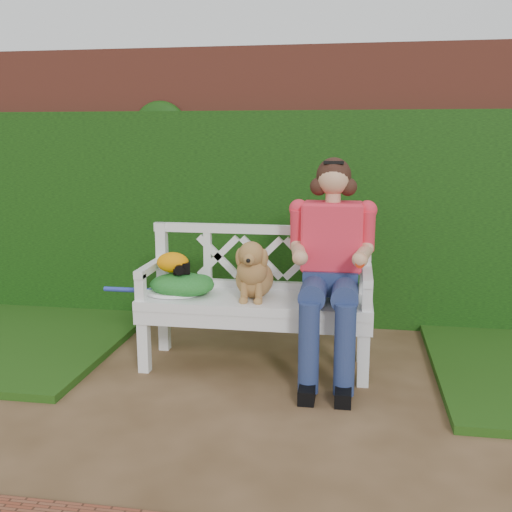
# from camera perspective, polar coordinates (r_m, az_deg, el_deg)

# --- Properties ---
(ground) EXTENTS (60.00, 60.00, 0.00)m
(ground) POSITION_cam_1_polar(r_m,az_deg,el_deg) (3.46, -0.87, -14.51)
(ground) COLOR #4A331D
(brick_wall) EXTENTS (10.00, 0.30, 2.20)m
(brick_wall) POSITION_cam_1_polar(r_m,az_deg,el_deg) (5.01, 2.99, 6.68)
(brick_wall) COLOR brown
(brick_wall) RESTS_ON ground
(ivy_hedge) EXTENTS (10.00, 0.18, 1.70)m
(ivy_hedge) POSITION_cam_1_polar(r_m,az_deg,el_deg) (4.82, 2.66, 3.50)
(ivy_hedge) COLOR #1E5911
(ivy_hedge) RESTS_ON ground
(garden_bench) EXTENTS (1.64, 0.77, 0.48)m
(garden_bench) POSITION_cam_1_polar(r_m,az_deg,el_deg) (3.98, 0.00, -7.21)
(garden_bench) COLOR white
(garden_bench) RESTS_ON ground
(seated_woman) EXTENTS (0.83, 0.92, 1.34)m
(seated_woman) POSITION_cam_1_polar(r_m,az_deg,el_deg) (3.80, 7.15, -1.45)
(seated_woman) COLOR #F53552
(seated_woman) RESTS_ON ground
(dog) EXTENTS (0.34, 0.41, 0.39)m
(dog) POSITION_cam_1_polar(r_m,az_deg,el_deg) (3.82, -0.21, -1.21)
(dog) COLOR #B86F43
(dog) RESTS_ON garden_bench
(tennis_racket) EXTENTS (0.73, 0.40, 0.03)m
(tennis_racket) POSITION_cam_1_polar(r_m,az_deg,el_deg) (4.01, -8.33, -3.37)
(tennis_racket) COLOR white
(tennis_racket) RESTS_ON garden_bench
(green_bag) EXTENTS (0.44, 0.34, 0.15)m
(green_bag) POSITION_cam_1_polar(r_m,az_deg,el_deg) (3.97, -7.05, -2.66)
(green_bag) COLOR #106B17
(green_bag) RESTS_ON garden_bench
(camera_item) EXTENTS (0.13, 0.11, 0.07)m
(camera_item) POSITION_cam_1_polar(r_m,az_deg,el_deg) (3.94, -7.11, -1.12)
(camera_item) COLOR black
(camera_item) RESTS_ON green_bag
(baseball_glove) EXTENTS (0.25, 0.22, 0.13)m
(baseball_glove) POSITION_cam_1_polar(r_m,az_deg,el_deg) (3.97, -7.94, -0.61)
(baseball_glove) COLOR orange
(baseball_glove) RESTS_ON green_bag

